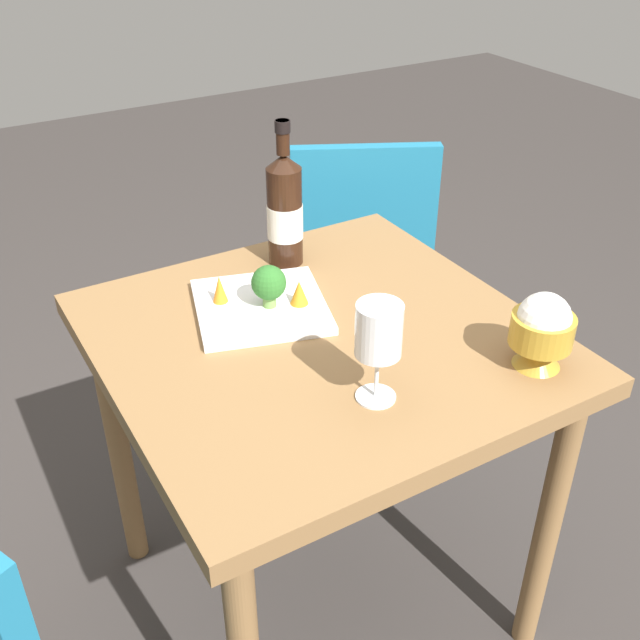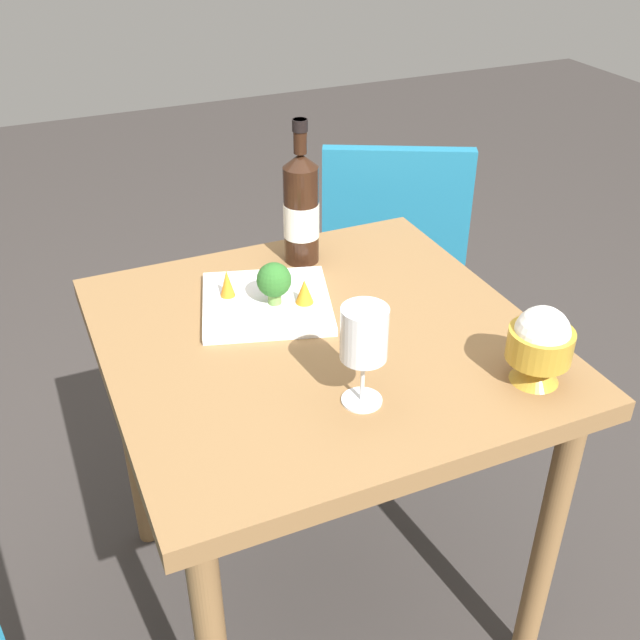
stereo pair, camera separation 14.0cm
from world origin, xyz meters
name	(u,v)px [view 2 (the right image)]	position (x,y,z in m)	size (l,w,h in m)	color
ground_plane	(320,591)	(0.00, 0.00, 0.00)	(8.00, 8.00, 0.00)	#383330
dining_table	(320,377)	(0.00, 0.00, 0.64)	(0.79, 0.79, 0.74)	olive
chair_by_wall	(392,246)	(-0.50, -0.63, 0.53)	(0.54, 0.54, 0.85)	teal
wine_bottle	(301,208)	(-0.08, -0.29, 0.86)	(0.08, 0.08, 0.32)	black
wine_glass	(364,336)	(0.02, 0.21, 0.87)	(0.08, 0.08, 0.18)	white
rice_bowl	(540,344)	(-0.28, 0.28, 0.81)	(0.11, 0.11, 0.14)	gold
serving_plate	(267,303)	(0.06, -0.13, 0.75)	(0.31, 0.31, 0.02)	white
broccoli_floret	(274,281)	(0.05, -0.11, 0.81)	(0.07, 0.07, 0.09)	#729E4C
carrot_garnish_left	(304,291)	(-0.01, -0.09, 0.78)	(0.04, 0.04, 0.05)	orange
carrot_garnish_right	(227,283)	(0.12, -0.18, 0.78)	(0.03, 0.03, 0.06)	orange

